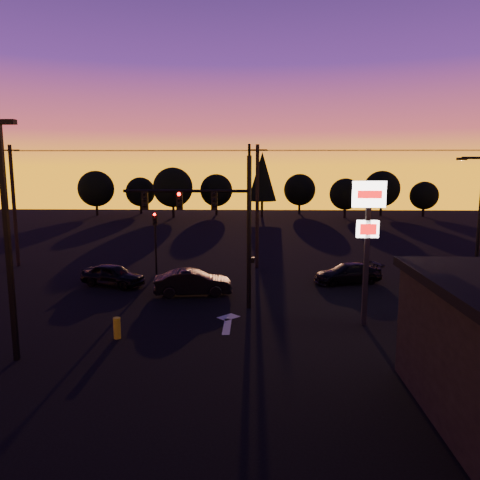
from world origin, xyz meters
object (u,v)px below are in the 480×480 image
object	(u,v)px
parking_lot_light	(6,226)
car_right	(348,273)
pylon_sign	(368,222)
traffic_signal_mast	(218,216)
bollard	(117,328)
car_left	(113,275)
streetlight	(478,223)
secondary_signal	(155,234)
car_mid	(193,283)

from	to	relation	value
parking_lot_light	car_right	xyz separation A→B (m)	(15.31, 12.52, -4.63)
pylon_sign	traffic_signal_mast	bearing A→B (deg)	160.64
bollard	car_left	xyz separation A→B (m)	(-2.87, 8.97, 0.23)
streetlight	car_right	size ratio (longest dim) A/B	1.82
car_left	parking_lot_light	bearing A→B (deg)	-161.63
secondary_signal	parking_lot_light	bearing A→B (deg)	-99.79
bollard	car_left	distance (m)	9.42
car_left	car_mid	world-z (taller)	car_mid
car_left	pylon_sign	bearing A→B (deg)	-95.48
pylon_sign	car_right	size ratio (longest dim) A/B	1.54
pylon_sign	car_mid	size ratio (longest dim) A/B	1.52
streetlight	car_mid	xyz separation A→B (m)	(-15.70, 0.93, -3.68)
parking_lot_light	car_mid	bearing A→B (deg)	58.82
secondary_signal	bollard	distance (m)	12.38
streetlight	car_left	bearing A→B (deg)	172.30
secondary_signal	streetlight	size ratio (longest dim) A/B	0.54
secondary_signal	streetlight	xyz separation A→B (m)	(18.91, -5.99, 1.56)
traffic_signal_mast	secondary_signal	xyz separation A→B (m)	(-4.90, 7.49, -2.07)
secondary_signal	car_mid	size ratio (longest dim) A/B	0.97
car_right	bollard	bearing A→B (deg)	-64.61
car_right	secondary_signal	bearing A→B (deg)	-113.48
parking_lot_light	bollard	xyz separation A→B (m)	(3.28, 2.37, -4.80)
parking_lot_light	bollard	size ratio (longest dim) A/B	9.70
car_left	car_right	size ratio (longest dim) A/B	0.93
car_mid	traffic_signal_mast	bearing A→B (deg)	-152.85
secondary_signal	car_mid	bearing A→B (deg)	-57.64
secondary_signal	traffic_signal_mast	bearing A→B (deg)	-56.81
traffic_signal_mast	car_mid	world-z (taller)	traffic_signal_mast
car_right	streetlight	bearing A→B (deg)	41.87
bollard	parking_lot_light	bearing A→B (deg)	-144.15
pylon_sign	bollard	bearing A→B (deg)	-169.25
traffic_signal_mast	parking_lot_light	distance (m)	10.19
parking_lot_light	pylon_sign	world-z (taller)	parking_lot_light
car_mid	parking_lot_light	bearing A→B (deg)	141.11
pylon_sign	bollard	distance (m)	12.26
pylon_sign	car_right	bearing A→B (deg)	84.21
bollard	car_mid	xyz separation A→B (m)	(2.43, 7.06, 0.27)
pylon_sign	car_right	distance (m)	9.12
car_left	car_mid	distance (m)	5.63
traffic_signal_mast	car_left	distance (m)	9.26
secondary_signal	car_left	size ratio (longest dim) A/B	1.06
parking_lot_light	streetlight	size ratio (longest dim) A/B	1.14
streetlight	bollard	world-z (taller)	streetlight
streetlight	bollard	xyz separation A→B (m)	(-18.13, -6.13, -3.95)
parking_lot_light	car_left	size ratio (longest dim) A/B	2.23
car_mid	car_left	bearing A→B (deg)	62.43
streetlight	car_right	bearing A→B (deg)	146.61
car_right	parking_lot_light	bearing A→B (deg)	-65.48
parking_lot_light	car_left	world-z (taller)	parking_lot_light
traffic_signal_mast	car_right	xyz separation A→B (m)	(7.91, 5.53, -4.30)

